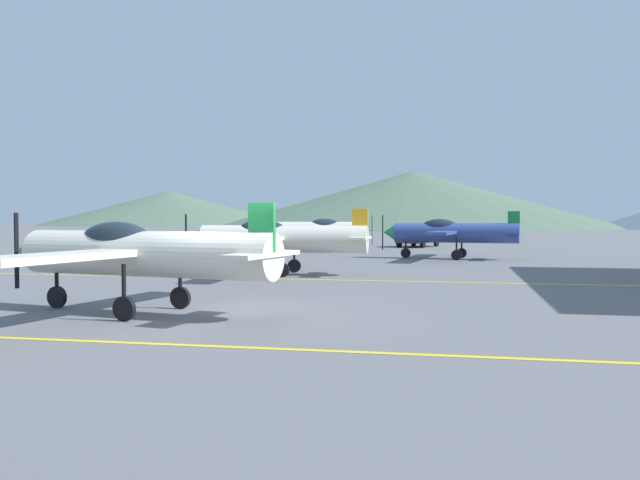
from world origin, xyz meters
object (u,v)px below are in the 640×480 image
(airplane_near, at_px, (137,252))
(airplane_back, at_px, (316,229))
(airplane_far, at_px, (450,232))
(airplane_mid, at_px, (276,238))
(car_sedan, at_px, (418,235))

(airplane_near, distance_m, airplane_back, 28.07)
(airplane_far, xyz_separation_m, airplane_back, (-8.54, 6.59, 0.00))
(airplane_mid, height_order, car_sedan, airplane_mid)
(airplane_mid, xyz_separation_m, airplane_back, (-2.14, 17.54, 0.00))
(airplane_far, distance_m, airplane_back, 10.78)
(airplane_mid, distance_m, car_sedan, 24.99)
(airplane_near, height_order, airplane_far, same)
(airplane_near, relative_size, airplane_back, 1.00)
(airplane_far, distance_m, car_sedan, 13.94)
(airplane_near, xyz_separation_m, airplane_far, (6.83, 21.43, 0.00))
(airplane_far, bearing_deg, airplane_back, 142.34)
(airplane_near, height_order, car_sedan, airplane_near)
(airplane_mid, bearing_deg, airplane_near, -92.38)
(airplane_back, height_order, car_sedan, airplane_back)
(airplane_far, height_order, car_sedan, airplane_far)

